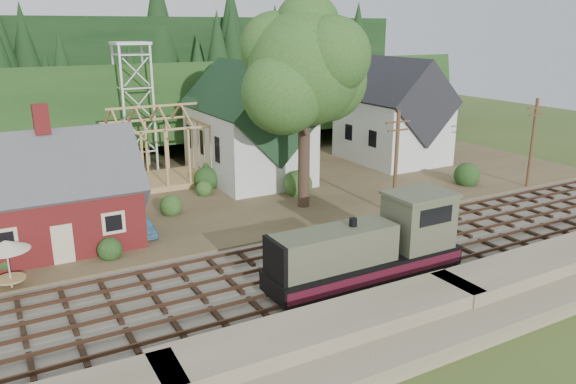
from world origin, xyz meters
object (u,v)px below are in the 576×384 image
car_blue (143,226)px  car_red (420,153)px  locomotive (373,248)px  patio_set (6,248)px

car_blue → car_red: car_red is taller
locomotive → car_red: size_ratio=2.65×
car_blue → patio_set: 9.68m
car_red → car_blue: bearing=130.6°
car_red → patio_set: bearing=133.7°
locomotive → car_blue: size_ratio=3.32×
car_blue → car_red: (31.65, 7.82, 0.01)m
locomotive → car_blue: locomotive is taller
car_red → patio_set: size_ratio=1.62×
locomotive → patio_set: locomotive is taller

